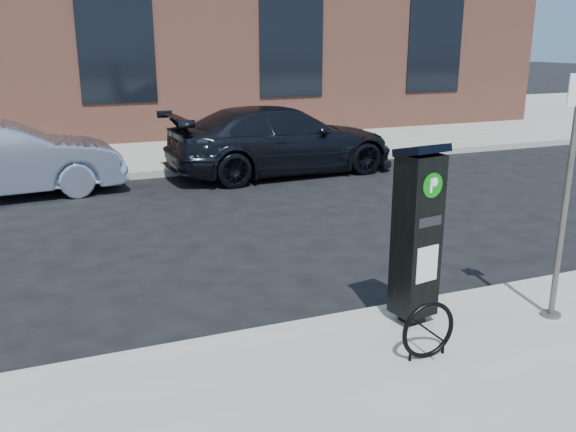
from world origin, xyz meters
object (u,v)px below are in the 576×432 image
car_dark (282,140)px  parking_kiosk (417,233)px  sign_pole (566,200)px  bike_rack (428,330)px

car_dark → parking_kiosk: bearing=165.3°
sign_pole → bike_rack: size_ratio=4.62×
parking_kiosk → sign_pole: (1.42, -0.44, 0.31)m
car_dark → bike_rack: bearing=164.4°
parking_kiosk → bike_rack: 1.01m
parking_kiosk → bike_rack: (-0.28, -0.69, -0.68)m
parking_kiosk → bike_rack: bearing=-121.9°
parking_kiosk → sign_pole: sign_pole is taller
parking_kiosk → car_dark: parking_kiosk is taller
bike_rack → car_dark: 8.70m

